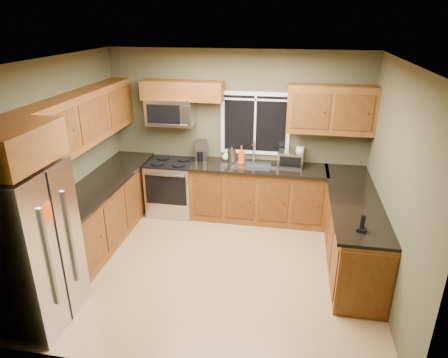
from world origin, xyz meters
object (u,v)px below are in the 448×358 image
(cordless_phone, at_px, (362,227))
(kettle, at_px, (232,154))
(soap_bottle_a, at_px, (241,155))
(soap_bottle_c, at_px, (226,155))
(paper_towel_roll, at_px, (300,156))
(microwave, at_px, (171,112))
(coffee_maker, at_px, (201,151))
(range, at_px, (172,187))
(toaster_oven, at_px, (291,159))
(refrigerator, at_px, (29,248))

(cordless_phone, bearing_deg, kettle, 131.74)
(kettle, height_order, soap_bottle_a, soap_bottle_a)
(soap_bottle_c, bearing_deg, paper_towel_roll, 0.22)
(soap_bottle_c, bearing_deg, microwave, -175.55)
(coffee_maker, bearing_deg, kettle, -1.81)
(range, distance_m, toaster_oven, 2.04)
(coffee_maker, height_order, paper_towel_roll, paper_towel_roll)
(refrigerator, relative_size, coffee_maker, 5.82)
(toaster_oven, xyz_separation_m, coffee_maker, (-1.47, 0.07, 0.02))
(kettle, bearing_deg, soap_bottle_a, -25.28)
(soap_bottle_a, xyz_separation_m, soap_bottle_c, (-0.28, 0.13, -0.07))
(toaster_oven, bearing_deg, range, -177.02)
(toaster_oven, height_order, kettle, kettle)
(soap_bottle_a, bearing_deg, soap_bottle_c, 154.08)
(refrigerator, distance_m, toaster_oven, 3.90)
(refrigerator, height_order, paper_towel_roll, refrigerator)
(toaster_oven, relative_size, coffee_maker, 1.33)
(paper_towel_roll, distance_m, soap_bottle_c, 1.20)
(refrigerator, xyz_separation_m, soap_bottle_a, (1.86, 2.84, 0.19))
(coffee_maker, relative_size, soap_bottle_c, 1.94)
(range, bearing_deg, kettle, 8.67)
(microwave, bearing_deg, kettle, 0.93)
(microwave, height_order, coffee_maker, microwave)
(toaster_oven, height_order, paper_towel_roll, paper_towel_roll)
(range, bearing_deg, cordless_phone, -33.60)
(coffee_maker, bearing_deg, refrigerator, -111.69)
(microwave, relative_size, paper_towel_roll, 2.32)
(microwave, height_order, soap_bottle_a, microwave)
(microwave, distance_m, soap_bottle_a, 1.34)
(refrigerator, xyz_separation_m, toaster_oven, (2.64, 2.87, 0.16))
(kettle, height_order, cordless_phone, kettle)
(cordless_phone, bearing_deg, soap_bottle_a, 130.07)
(range, height_order, soap_bottle_a, soap_bottle_a)
(cordless_phone, bearing_deg, coffee_maker, 138.80)
(refrigerator, xyz_separation_m, range, (0.69, 2.77, -0.43))
(coffee_maker, height_order, soap_bottle_c, coffee_maker)
(paper_towel_roll, relative_size, soap_bottle_a, 1.10)
(range, bearing_deg, toaster_oven, 2.98)
(soap_bottle_c, xyz_separation_m, cordless_phone, (1.90, -2.06, -0.02))
(range, xyz_separation_m, kettle, (1.00, 0.15, 0.59))
(range, bearing_deg, microwave, 90.02)
(microwave, height_order, kettle, microwave)
(refrigerator, distance_m, soap_bottle_c, 3.37)
(refrigerator, relative_size, range, 1.92)
(range, distance_m, soap_bottle_c, 1.07)
(range, distance_m, soap_bottle_a, 1.33)
(toaster_oven, bearing_deg, kettle, 176.93)
(microwave, bearing_deg, cordless_phone, -35.50)
(coffee_maker, xyz_separation_m, soap_bottle_a, (0.69, -0.10, 0.00))
(soap_bottle_a, height_order, cordless_phone, soap_bottle_a)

